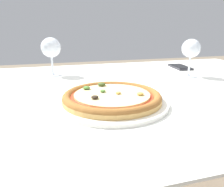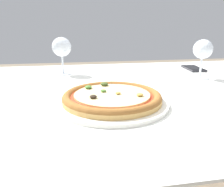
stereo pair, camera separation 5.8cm
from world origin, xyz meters
The scene contains 5 objects.
dining_table centered at (0.00, 0.00, 0.63)m, with size 1.42×0.96×0.70m.
pizza_plate centered at (-0.16, -0.16, 0.72)m, with size 0.30×0.30×0.04m.
wine_glass_far_left centered at (0.24, 0.08, 0.81)m, with size 0.07×0.07×0.15m.
wine_glass_far_right centered at (-0.30, 0.25, 0.82)m, with size 0.08×0.08×0.16m.
cell_phone centered at (0.31, 0.26, 0.71)m, with size 0.08×0.15×0.01m.
Camera 2 is at (-0.25, -0.70, 0.91)m, focal length 35.00 mm.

